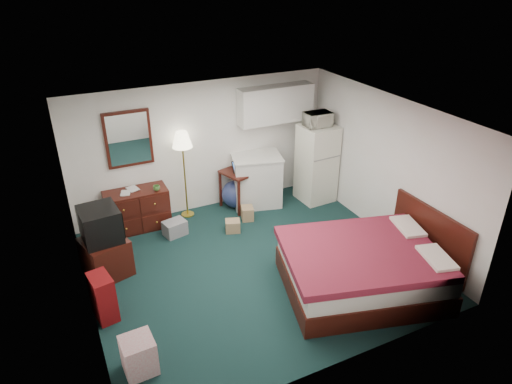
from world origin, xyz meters
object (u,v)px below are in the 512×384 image
fridge (317,164)px  tv_stand (106,257)px  floor_lamp (185,175)px  bed (362,269)px  kitchen_counter (256,181)px  dresser (137,210)px  desk (240,189)px  suitcase (103,297)px

fridge → tv_stand: (-4.28, -0.73, -0.48)m
floor_lamp → bed: 3.67m
floor_lamp → fridge: 2.63m
floor_lamp → fridge: (2.58, -0.49, -0.06)m
fridge → tv_stand: 4.37m
kitchen_counter → dresser: bearing=-167.1°
desk → bed: (0.57, -3.13, -0.03)m
dresser → kitchen_counter: size_ratio=1.11×
fridge → tv_stand: bearing=-173.1°
bed → suitcase: (-3.54, 1.03, -0.01)m
kitchen_counter → suitcase: 3.92m
desk → tv_stand: size_ratio=1.16×
tv_stand → suitcase: 1.03m
fridge → suitcase: 4.83m
kitchen_counter → tv_stand: (-3.12, -1.07, -0.20)m
desk → suitcase: (-2.97, -2.10, -0.05)m
suitcase → dresser: bearing=55.9°
bed → tv_stand: bed is taller
dresser → fridge: size_ratio=0.71×
floor_lamp → kitchen_counter: size_ratio=1.69×
bed → tv_stand: bearing=163.8°
dresser → fridge: 3.58m
desk → tv_stand: 2.98m
tv_stand → floor_lamp: bearing=19.3°
tv_stand → dresser: bearing=40.4°
dresser → bed: bearing=-50.0°
desk → tv_stand: (-2.77, -1.09, -0.08)m
dresser → floor_lamp: size_ratio=0.66×
desk → kitchen_counter: kitchen_counter is taller
floor_lamp → suitcase: size_ratio=2.50×
floor_lamp → suitcase: 2.97m
suitcase → fridge: bearing=11.0°
desk → suitcase: desk is taller
floor_lamp → desk: 1.16m
dresser → floor_lamp: floor_lamp is taller
fridge → suitcase: bearing=-161.6°
kitchen_counter → tv_stand: kitchen_counter is taller
desk → dresser: bearing=160.7°
dresser → suitcase: size_ratio=1.64×
suitcase → kitchen_counter: bearing=21.9°
floor_lamp → suitcase: bearing=-130.6°
fridge → bed: fridge is taller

